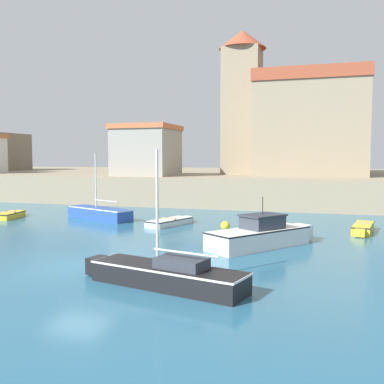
{
  "coord_description": "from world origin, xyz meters",
  "views": [
    {
      "loc": [
        9.85,
        -16.06,
        4.53
      ],
      "look_at": [
        0.3,
        15.23,
        2.0
      ],
      "focal_mm": 42.0,
      "sensor_mm": 36.0,
      "label": 1
    }
  ],
  "objects": [
    {
      "name": "dinghy_white_4",
      "position": [
        -0.23,
        11.98,
        0.24
      ],
      "size": [
        2.35,
        4.19,
        0.51
      ],
      "color": "white",
      "rests_on": "ground"
    },
    {
      "name": "mooring_buoy",
      "position": [
        3.8,
        10.86,
        0.3
      ],
      "size": [
        0.59,
        0.59,
        0.59
      ],
      "primitive_type": "sphere",
      "color": "yellow",
      "rests_on": "ground"
    },
    {
      "name": "sailboat_black_3",
      "position": [
        4.46,
        -1.58,
        0.46
      ],
      "size": [
        6.53,
        2.87,
        4.81
      ],
      "color": "black",
      "rests_on": "ground"
    },
    {
      "name": "church",
      "position": [
        7.04,
        35.12,
        8.3
      ],
      "size": [
        15.51,
        16.01,
        15.58
      ],
      "color": "gray",
      "rests_on": "quay_seawall"
    },
    {
      "name": "ground_plane",
      "position": [
        0.0,
        0.0,
        0.0
      ],
      "size": [
        200.0,
        200.0,
        0.0
      ],
      "primitive_type": "plane",
      "color": "#28607F"
    },
    {
      "name": "dinghy_yellow_0",
      "position": [
        -12.91,
        11.8,
        0.24
      ],
      "size": [
        1.68,
        3.43,
        0.52
      ],
      "color": "yellow",
      "rests_on": "ground"
    },
    {
      "name": "quay_seawall",
      "position": [
        0.0,
        41.42,
        1.34
      ],
      "size": [
        120.0,
        40.0,
        2.67
      ],
      "primitive_type": "cube",
      "color": "gray",
      "rests_on": "ground"
    },
    {
      "name": "sailboat_blue_5",
      "position": [
        -6.34,
        13.37,
        0.46
      ],
      "size": [
        6.34,
        3.72,
        4.82
      ],
      "color": "#284C9E",
      "rests_on": "ground"
    },
    {
      "name": "dinghy_yellow_1",
      "position": [
        11.9,
        12.59,
        0.28
      ],
      "size": [
        1.55,
        4.04,
        0.59
      ],
      "color": "yellow",
      "rests_on": "ground"
    },
    {
      "name": "harbor_shed_near_wharf",
      "position": [
        -8.0,
        26.58,
        5.27
      ],
      "size": [
        5.92,
        6.28,
        5.14
      ],
      "color": "gray",
      "rests_on": "quay_seawall"
    },
    {
      "name": "motorboat_white_2",
      "position": [
        6.65,
        6.46,
        0.62
      ],
      "size": [
        5.02,
        6.08,
        2.55
      ],
      "color": "white",
      "rests_on": "ground"
    }
  ]
}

